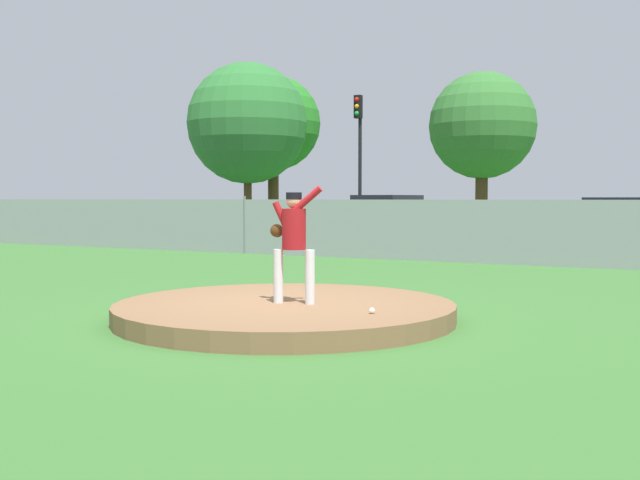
{
  "coord_description": "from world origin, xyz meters",
  "views": [
    {
      "loc": [
        5.33,
        -8.64,
        1.65
      ],
      "look_at": [
        -0.53,
        1.93,
        0.98
      ],
      "focal_mm": 42.48,
      "sensor_mm": 36.0,
      "label": 1
    }
  ],
  "objects_px": {
    "pitcher_youth": "(293,235)",
    "traffic_cone_orange": "(295,233)",
    "parked_car_teal": "(618,228)",
    "baseball": "(372,311)",
    "parked_car_slate": "(388,222)",
    "traffic_light_near": "(359,143)"
  },
  "relations": [
    {
      "from": "pitcher_youth",
      "to": "traffic_cone_orange",
      "type": "bearing_deg",
      "value": 120.85
    },
    {
      "from": "parked_car_teal",
      "to": "pitcher_youth",
      "type": "bearing_deg",
      "value": -98.61
    },
    {
      "from": "baseball",
      "to": "parked_car_slate",
      "type": "xyz_separation_m",
      "value": [
        -6.58,
        15.33,
        0.55
      ]
    },
    {
      "from": "parked_car_teal",
      "to": "traffic_light_near",
      "type": "distance_m",
      "value": 11.4
    },
    {
      "from": "baseball",
      "to": "traffic_light_near",
      "type": "distance_m",
      "value": 21.25
    },
    {
      "from": "baseball",
      "to": "traffic_light_near",
      "type": "xyz_separation_m",
      "value": [
        -9.34,
        18.75,
        3.56
      ]
    },
    {
      "from": "pitcher_youth",
      "to": "traffic_light_near",
      "type": "bearing_deg",
      "value": 113.55
    },
    {
      "from": "pitcher_youth",
      "to": "baseball",
      "type": "distance_m",
      "value": 1.6
    },
    {
      "from": "parked_car_slate",
      "to": "traffic_cone_orange",
      "type": "relative_size",
      "value": 7.97
    },
    {
      "from": "pitcher_youth",
      "to": "traffic_cone_orange",
      "type": "height_order",
      "value": "pitcher_youth"
    },
    {
      "from": "baseball",
      "to": "traffic_cone_orange",
      "type": "bearing_deg",
      "value": 123.43
    },
    {
      "from": "pitcher_youth",
      "to": "traffic_light_near",
      "type": "height_order",
      "value": "traffic_light_near"
    },
    {
      "from": "pitcher_youth",
      "to": "baseball",
      "type": "xyz_separation_m",
      "value": [
        1.31,
        -0.31,
        -0.87
      ]
    },
    {
      "from": "pitcher_youth",
      "to": "parked_car_slate",
      "type": "bearing_deg",
      "value": 109.37
    },
    {
      "from": "parked_car_slate",
      "to": "baseball",
      "type": "bearing_deg",
      "value": -66.76
    },
    {
      "from": "baseball",
      "to": "pitcher_youth",
      "type": "bearing_deg",
      "value": 166.48
    },
    {
      "from": "pitcher_youth",
      "to": "parked_car_slate",
      "type": "height_order",
      "value": "pitcher_youth"
    },
    {
      "from": "pitcher_youth",
      "to": "traffic_cone_orange",
      "type": "xyz_separation_m",
      "value": [
        -10.4,
        17.42,
        -0.89
      ]
    },
    {
      "from": "parked_car_slate",
      "to": "traffic_cone_orange",
      "type": "distance_m",
      "value": 5.69
    },
    {
      "from": "pitcher_youth",
      "to": "parked_car_teal",
      "type": "xyz_separation_m",
      "value": [
        2.18,
        14.38,
        -0.35
      ]
    },
    {
      "from": "traffic_light_near",
      "to": "baseball",
      "type": "bearing_deg",
      "value": -63.52
    },
    {
      "from": "baseball",
      "to": "parked_car_slate",
      "type": "height_order",
      "value": "parked_car_slate"
    }
  ]
}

